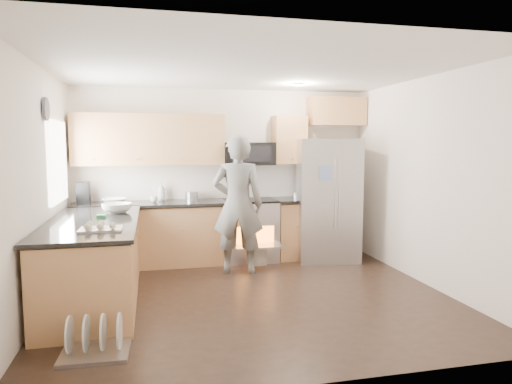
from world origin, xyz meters
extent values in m
plane|color=black|center=(0.00, 0.00, 0.00)|extent=(4.50, 4.50, 0.00)
cube|color=white|center=(0.00, 2.00, 1.30)|extent=(4.50, 0.04, 2.60)
cube|color=white|center=(0.00, -2.00, 1.30)|extent=(4.50, 0.04, 2.60)
cube|color=white|center=(-2.25, 0.00, 1.30)|extent=(0.04, 4.00, 2.60)
cube|color=white|center=(2.25, 0.00, 1.30)|extent=(0.04, 4.00, 2.60)
cube|color=white|center=(0.00, 0.00, 2.60)|extent=(4.50, 4.00, 0.04)
cube|color=white|center=(-2.23, 1.00, 1.55)|extent=(0.04, 1.00, 1.00)
cylinder|color=beige|center=(0.90, 1.10, 2.58)|extent=(0.14, 0.14, 0.02)
cylinder|color=#474754|center=(-2.22, 0.45, 2.15)|extent=(0.03, 0.26, 0.26)
cube|color=#B37547|center=(-1.12, 1.70, 0.43)|extent=(2.15, 0.60, 0.87)
cube|color=black|center=(-1.12, 1.69, 0.91)|extent=(2.19, 0.64, 0.04)
cube|color=#B37547|center=(1.00, 1.70, 0.43)|extent=(0.50, 0.60, 0.87)
cube|color=black|center=(1.00, 1.69, 0.91)|extent=(0.54, 0.64, 0.04)
cube|color=#B37547|center=(-1.12, 1.83, 1.83)|extent=(2.16, 0.33, 0.74)
cube|color=#B37547|center=(1.00, 1.83, 1.83)|extent=(0.50, 0.33, 0.74)
cube|color=#B37547|center=(1.78, 1.83, 2.28)|extent=(0.90, 0.33, 0.44)
imported|color=white|center=(-1.62, 1.65, 0.97)|extent=(0.34, 0.34, 0.08)
imported|color=silver|center=(-0.97, 1.90, 1.06)|extent=(0.11, 0.11, 0.28)
imported|color=silver|center=(-1.08, 1.73, 0.97)|extent=(0.11, 0.11, 0.09)
cylinder|color=#B7B7BC|center=(-0.52, 1.83, 0.99)|extent=(0.20, 0.20, 0.13)
cube|color=black|center=(-2.04, 1.71, 1.08)|extent=(0.17, 0.20, 0.31)
cylinder|color=#B7B7BC|center=(1.13, 1.86, 0.96)|extent=(0.09, 0.09, 0.07)
cube|color=#B37547|center=(-1.75, 0.25, 0.43)|extent=(0.90, 2.30, 0.87)
cube|color=black|center=(-1.75, 0.25, 0.91)|extent=(0.96, 2.36, 0.04)
imported|color=white|center=(-1.53, 0.79, 0.98)|extent=(0.36, 0.36, 0.11)
cube|color=#35BB60|center=(-1.68, 0.44, 0.94)|extent=(0.10, 0.07, 0.03)
cube|color=#B7B7BC|center=(-1.60, -0.38, 0.97)|extent=(0.41, 0.31, 0.09)
cube|color=#B7B7BC|center=(0.35, 1.68, 0.45)|extent=(0.76, 0.62, 0.90)
cube|color=black|center=(0.35, 1.68, 0.92)|extent=(0.76, 0.60, 0.03)
cube|color=orange|center=(0.35, 1.36, 0.40)|extent=(0.56, 0.02, 0.34)
cube|color=#B7B7BC|center=(0.35, 1.20, 0.32)|extent=(0.70, 0.34, 0.03)
cube|color=silver|center=(0.35, 1.15, 0.18)|extent=(0.24, 0.03, 0.28)
cube|color=black|center=(0.35, 1.80, 1.62)|extent=(0.76, 0.40, 0.34)
cube|color=#B7B7BC|center=(1.50, 1.45, 0.92)|extent=(1.01, 0.85, 1.84)
cylinder|color=#B7B7BC|center=(1.47, 1.09, 1.05)|extent=(0.02, 0.02, 1.00)
cylinder|color=#B7B7BC|center=(1.53, 1.09, 1.05)|extent=(0.02, 0.02, 1.00)
cube|color=pink|center=(1.70, 1.09, 0.85)|extent=(0.24, 0.05, 0.30)
cube|color=#91ADE8|center=(1.32, 1.09, 1.35)|extent=(0.18, 0.04, 0.22)
imported|color=gray|center=(0.03, 1.04, 0.94)|extent=(0.77, 0.60, 1.89)
cube|color=#B7B7BC|center=(-1.60, -1.12, 0.02)|extent=(0.58, 0.47, 0.03)
cylinder|color=silver|center=(-1.80, -1.12, 0.19)|extent=(0.03, 0.31, 0.31)
cylinder|color=silver|center=(-1.67, -1.12, 0.19)|extent=(0.03, 0.31, 0.31)
cylinder|color=silver|center=(-1.53, -1.13, 0.19)|extent=(0.03, 0.31, 0.31)
cylinder|color=silver|center=(-1.40, -1.13, 0.19)|extent=(0.03, 0.31, 0.31)
camera|label=1|loc=(-1.10, -5.01, 1.76)|focal=32.00mm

